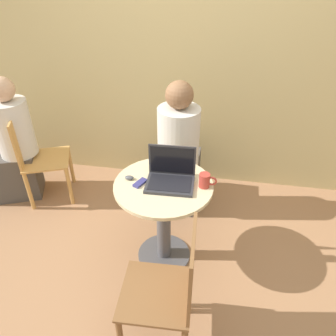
{
  "coord_description": "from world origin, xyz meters",
  "views": [
    {
      "loc": [
        0.33,
        -1.74,
        2.04
      ],
      "look_at": [
        0.02,
        0.05,
        0.81
      ],
      "focal_mm": 35.0,
      "sensor_mm": 36.0,
      "label": 1
    }
  ],
  "objects": [
    {
      "name": "ground_plane",
      "position": [
        0.0,
        0.0,
        0.0
      ],
      "size": [
        12.0,
        12.0,
        0.0
      ],
      "primitive_type": "plane",
      "color": "#9E704C"
    },
    {
      "name": "back_wall",
      "position": [
        0.0,
        1.14,
        1.3
      ],
      "size": [
        7.0,
        0.05,
        2.6
      ],
      "color": "tan",
      "rests_on": "ground_plane"
    },
    {
      "name": "round_table",
      "position": [
        0.0,
        0.0,
        0.48
      ],
      "size": [
        0.68,
        0.68,
        0.71
      ],
      "color": "#4C4C51",
      "rests_on": "ground_plane"
    },
    {
      "name": "laptop",
      "position": [
        0.04,
        0.03,
        0.76
      ],
      "size": [
        0.33,
        0.25,
        0.24
      ],
      "color": "#2D2D33",
      "rests_on": "round_table"
    },
    {
      "name": "cell_phone",
      "position": [
        -0.16,
        -0.03,
        0.71
      ],
      "size": [
        0.09,
        0.12,
        0.02
      ],
      "color": "navy",
      "rests_on": "round_table"
    },
    {
      "name": "computer_mouse",
      "position": [
        -0.24,
        0.01,
        0.72
      ],
      "size": [
        0.06,
        0.04,
        0.03
      ],
      "color": "#4C4C51",
      "rests_on": "round_table"
    },
    {
      "name": "coffee_cup",
      "position": [
        0.28,
        0.02,
        0.76
      ],
      "size": [
        0.12,
        0.07,
        0.1
      ],
      "color": "#B2382D",
      "rests_on": "round_table"
    },
    {
      "name": "chair_empty",
      "position": [
        0.15,
        -0.64,
        0.45
      ],
      "size": [
        0.42,
        0.42,
        0.89
      ],
      "color": "brown",
      "rests_on": "ground_plane"
    },
    {
      "name": "person_seated",
      "position": [
        0.02,
        0.66,
        0.51
      ],
      "size": [
        0.34,
        0.54,
        1.22
      ],
      "color": "#4C4742",
      "rests_on": "ground_plane"
    },
    {
      "name": "chair_background",
      "position": [
        -1.27,
        0.55,
        0.44
      ],
      "size": [
        0.52,
        0.52,
        0.86
      ],
      "color": "tan",
      "rests_on": "ground_plane"
    },
    {
      "name": "person_background",
      "position": [
        -1.51,
        0.55,
        0.49
      ],
      "size": [
        0.54,
        0.46,
        1.17
      ],
      "color": "#4C4742",
      "rests_on": "ground_plane"
    }
  ]
}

